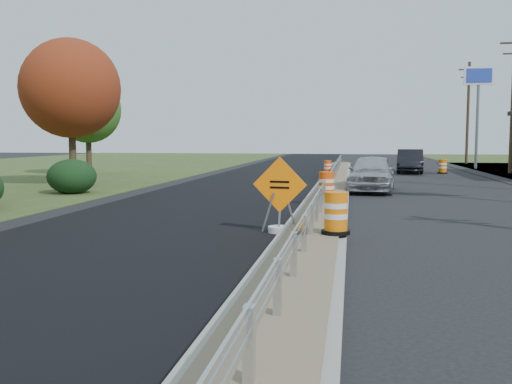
% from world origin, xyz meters
% --- Properties ---
extents(ground, '(140.00, 140.00, 0.00)m').
position_xyz_m(ground, '(0.00, 0.00, 0.00)').
color(ground, black).
rests_on(ground, ground).
extents(milled_overlay, '(7.20, 120.00, 0.01)m').
position_xyz_m(milled_overlay, '(-4.40, 10.00, 0.01)').
color(milled_overlay, black).
rests_on(milled_overlay, ground).
extents(median, '(1.60, 55.00, 0.23)m').
position_xyz_m(median, '(0.00, 8.00, 0.11)').
color(median, gray).
rests_on(median, ground).
extents(guardrail, '(0.10, 46.15, 0.72)m').
position_xyz_m(guardrail, '(0.00, 9.00, 0.73)').
color(guardrail, silver).
rests_on(guardrail, median).
extents(pylon_sign_north, '(2.20, 0.30, 7.90)m').
position_xyz_m(pylon_sign_north, '(10.50, 30.00, 6.48)').
color(pylon_sign_north, slate).
rests_on(pylon_sign_north, ground).
extents(utility_pole_north, '(1.90, 0.26, 9.40)m').
position_xyz_m(utility_pole_north, '(11.50, 39.00, 4.93)').
color(utility_pole_north, '#473523').
rests_on(utility_pole_north, ground).
extents(hedge_north, '(2.09, 2.09, 1.52)m').
position_xyz_m(hedge_north, '(-11.00, 6.00, 0.76)').
color(hedge_north, black).
rests_on(hedge_north, ground).
extents(tree_near_red, '(4.95, 4.95, 7.35)m').
position_xyz_m(tree_near_red, '(-13.00, 10.00, 4.86)').
color(tree_near_red, '#473523').
rests_on(tree_near_red, ground).
extents(tree_near_back, '(4.29, 4.29, 6.37)m').
position_xyz_m(tree_near_back, '(-16.00, 18.00, 4.21)').
color(tree_near_back, '#473523').
rests_on(tree_near_back, ground).
extents(caution_sign, '(1.40, 0.59, 1.94)m').
position_xyz_m(caution_sign, '(-0.90, -2.61, 0.49)').
color(caution_sign, white).
rests_on(caution_sign, ground).
extents(barrel_median_near, '(0.66, 0.66, 0.96)m').
position_xyz_m(barrel_median_near, '(0.55, -3.89, 0.69)').
color(barrel_median_near, black).
rests_on(barrel_median_near, median).
extents(barrel_median_mid, '(0.67, 0.67, 0.98)m').
position_xyz_m(barrel_median_mid, '(0.02, 3.50, 0.70)').
color(barrel_median_mid, black).
rests_on(barrel_median_mid, median).
extents(barrel_median_far, '(0.55, 0.55, 0.81)m').
position_xyz_m(barrel_median_far, '(-0.55, 18.37, 0.62)').
color(barrel_median_far, black).
rests_on(barrel_median_far, median).
extents(barrel_shoulder_mid, '(0.66, 0.66, 0.97)m').
position_xyz_m(barrel_shoulder_mid, '(7.00, 23.31, 0.46)').
color(barrel_shoulder_mid, black).
rests_on(barrel_shoulder_mid, ground).
extents(car_silver, '(2.42, 5.07, 1.67)m').
position_xyz_m(car_silver, '(1.80, 9.34, 0.84)').
color(car_silver, '#BBBCC0').
rests_on(car_silver, ground).
extents(car_dark_mid, '(2.16, 5.07, 1.63)m').
position_xyz_m(car_dark_mid, '(4.91, 23.99, 0.81)').
color(car_dark_mid, black).
rests_on(car_dark_mid, ground).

